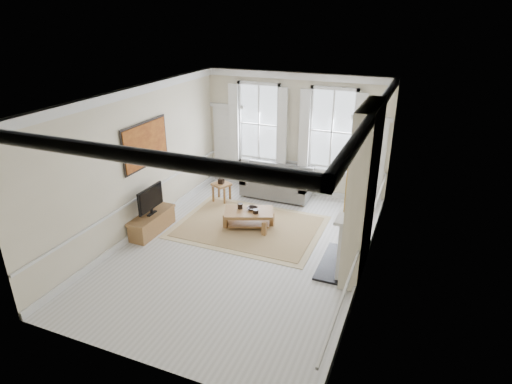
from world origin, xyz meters
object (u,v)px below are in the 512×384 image
at_px(side_table, 221,187).
at_px(coffee_table, 249,214).
at_px(sofa, 278,184).
at_px(tv_stand, 152,223).

bearing_deg(side_table, coffee_table, -41.34).
distance_m(sofa, tv_stand, 3.76).
bearing_deg(tv_stand, sofa, 57.20).
relative_size(side_table, coffee_table, 0.42).
relative_size(sofa, coffee_table, 1.44).
xyz_separation_m(side_table, tv_stand, (-0.73, -2.23, -0.18)).
distance_m(sofa, coffee_table, 2.08).
xyz_separation_m(sofa, coffee_table, (0.00, -2.08, -0.01)).
height_order(sofa, tv_stand, sofa).
xyz_separation_m(sofa, side_table, (-1.31, -0.93, 0.05)).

